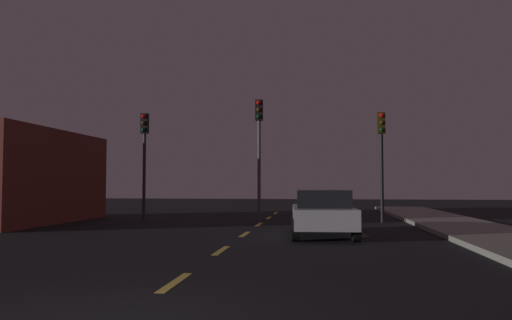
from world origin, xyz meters
The scene contains 12 objects.
ground_plane centered at (0.00, 7.00, 0.00)m, with size 80.00×80.00×0.00m, color black.
lane_stripe_second centered at (0.00, 2.60, 0.00)m, with size 0.16×1.60×0.01m, color #EACC4C.
lane_stripe_third centered at (0.00, 6.40, 0.00)m, with size 0.16×1.60×0.01m, color #EACC4C.
lane_stripe_fourth centered at (0.00, 10.20, 0.00)m, with size 0.16×1.60×0.01m, color #EACC4C.
lane_stripe_fifth centered at (0.00, 14.00, 0.00)m, with size 0.16×1.60×0.01m, color #EACC4C.
lane_stripe_sixth centered at (0.00, 17.80, 0.00)m, with size 0.16×1.60×0.01m, color #EACC4C.
lane_stripe_seventh centered at (0.00, 21.60, 0.00)m, with size 0.16×1.60×0.01m, color #EACC4C.
traffic_signal_left centered at (-5.33, 15.45, 3.35)m, with size 0.32×0.38×4.76m.
traffic_signal_center centered at (-0.18, 15.45, 3.67)m, with size 0.32×0.38×5.26m.
traffic_signal_right centered at (4.99, 15.45, 3.25)m, with size 0.32×0.38×4.61m.
car_stopped_ahead centered at (2.46, 9.90, 0.73)m, with size 2.10×4.06×1.43m.
storefront_left centered at (-10.31, 13.52, 1.91)m, with size 4.63×7.87×3.81m, color maroon.
Camera 1 is at (2.32, -5.11, 1.60)m, focal length 33.80 mm.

